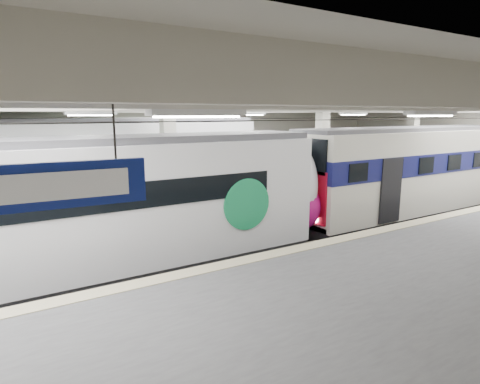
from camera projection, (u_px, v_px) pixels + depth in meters
station_hall at (308, 166)px, 13.24m from camera, size 36.00×24.00×5.75m
modern_emu at (166, 204)px, 12.69m from camera, size 13.24×2.74×4.30m
older_rer at (410, 171)px, 18.91m from camera, size 13.08×2.89×4.33m
far_train at (81, 175)px, 16.46m from camera, size 15.06×3.19×4.76m
wayfinding_sign at (50, 185)px, 4.12m from camera, size 1.95×0.21×1.24m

